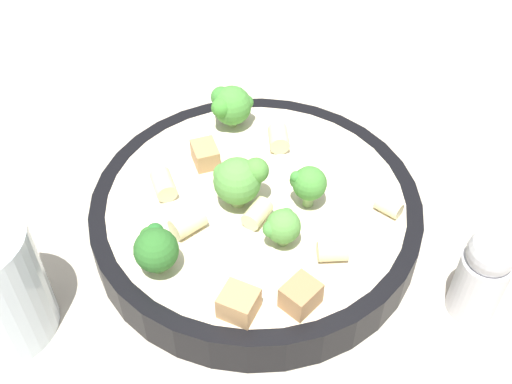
{
  "coord_description": "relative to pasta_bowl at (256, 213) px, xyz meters",
  "views": [
    {
      "loc": [
        0.31,
        -0.19,
        0.43
      ],
      "look_at": [
        0.0,
        0.0,
        0.05
      ],
      "focal_mm": 45.0,
      "sensor_mm": 36.0,
      "label": 1
    }
  ],
  "objects": [
    {
      "name": "rigatoni_0",
      "position": [
        0.08,
        0.02,
        0.02
      ],
      "size": [
        0.02,
        0.03,
        0.02
      ],
      "primitive_type": "cylinder",
      "rotation": [
        1.57,
        0.0,
        2.65
      ],
      "color": "beige",
      "rests_on": "pasta_bowl"
    },
    {
      "name": "rigatoni_5",
      "position": [
        0.07,
        0.09,
        0.02
      ],
      "size": [
        0.02,
        0.02,
        0.01
      ],
      "primitive_type": "cylinder",
      "rotation": [
        1.57,
        0.0,
        1.91
      ],
      "color": "beige",
      "rests_on": "pasta_bowl"
    },
    {
      "name": "ground_plane",
      "position": [
        0.0,
        0.0,
        -0.02
      ],
      "size": [
        2.0,
        2.0,
        0.0
      ],
      "primitive_type": "plane",
      "color": "#BCB29E"
    },
    {
      "name": "broccoli_floret_4",
      "position": [
        -0.01,
        -0.01,
        0.04
      ],
      "size": [
        0.04,
        0.05,
        0.05
      ],
      "color": "#9EC175",
      "rests_on": "pasta_bowl"
    },
    {
      "name": "chicken_chunk_0",
      "position": [
        0.1,
        -0.03,
        0.03
      ],
      "size": [
        0.03,
        0.03,
        0.02
      ],
      "primitive_type": "cube",
      "rotation": [
        0.0,
        0.0,
        1.85
      ],
      "color": "#A87A4C",
      "rests_on": "pasta_bowl"
    },
    {
      "name": "pepper_shaker",
      "position": [
        0.16,
        0.1,
        0.02
      ],
      "size": [
        0.04,
        0.04,
        0.09
      ],
      "color": "silver",
      "rests_on": "ground_plane"
    },
    {
      "name": "rigatoni_2",
      "position": [
        -0.05,
        0.05,
        0.02
      ],
      "size": [
        0.03,
        0.03,
        0.02
      ],
      "primitive_type": "cylinder",
      "rotation": [
        1.57,
        0.0,
        1.1
      ],
      "color": "beige",
      "rests_on": "pasta_bowl"
    },
    {
      "name": "rigatoni_4",
      "position": [
        -0.05,
        -0.06,
        0.02
      ],
      "size": [
        0.03,
        0.02,
        0.02
      ],
      "primitive_type": "cylinder",
      "rotation": [
        1.57,
        0.0,
        1.37
      ],
      "color": "beige",
      "rests_on": "pasta_bowl"
    },
    {
      "name": "broccoli_floret_2",
      "position": [
        0.02,
        -0.1,
        0.04
      ],
      "size": [
        0.03,
        0.03,
        0.04
      ],
      "color": "#9EC175",
      "rests_on": "pasta_bowl"
    },
    {
      "name": "rigatoni_3",
      "position": [
        0.0,
        -0.06,
        0.02
      ],
      "size": [
        0.02,
        0.03,
        0.02
      ],
      "primitive_type": "cylinder",
      "rotation": [
        1.57,
        0.0,
        0.15
      ],
      "color": "beige",
      "rests_on": "pasta_bowl"
    },
    {
      "name": "broccoli_floret_3",
      "position": [
        0.03,
        0.03,
        0.04
      ],
      "size": [
        0.03,
        0.03,
        0.04
      ],
      "color": "#84AD60",
      "rests_on": "pasta_bowl"
    },
    {
      "name": "chicken_chunk_2",
      "position": [
        -0.06,
        -0.01,
        0.02
      ],
      "size": [
        0.03,
        0.03,
        0.02
      ],
      "primitive_type": "cube",
      "rotation": [
        0.0,
        0.0,
        2.92
      ],
      "color": "tan",
      "rests_on": "pasta_bowl"
    },
    {
      "name": "broccoli_floret_1",
      "position": [
        -0.1,
        0.03,
        0.04
      ],
      "size": [
        0.04,
        0.04,
        0.04
      ],
      "color": "#9EC175",
      "rests_on": "pasta_bowl"
    },
    {
      "name": "chicken_chunk_1",
      "position": [
        0.09,
        -0.07,
        0.03
      ],
      "size": [
        0.03,
        0.03,
        0.02
      ],
      "primitive_type": "cube",
      "rotation": [
        0.0,
        0.0,
        0.59
      ],
      "color": "tan",
      "rests_on": "pasta_bowl"
    },
    {
      "name": "broccoli_floret_0",
      "position": [
        0.05,
        -0.01,
        0.03
      ],
      "size": [
        0.03,
        0.03,
        0.03
      ],
      "color": "#84AD60",
      "rests_on": "pasta_bowl"
    },
    {
      "name": "rigatoni_1",
      "position": [
        0.02,
        -0.01,
        0.02
      ],
      "size": [
        0.03,
        0.03,
        0.02
      ],
      "primitive_type": "cylinder",
      "rotation": [
        1.57,
        0.0,
        0.49
      ],
      "color": "beige",
      "rests_on": "pasta_bowl"
    },
    {
      "name": "pasta_bowl",
      "position": [
        0.0,
        0.0,
        0.0
      ],
      "size": [
        0.28,
        0.28,
        0.04
      ],
      "color": "black",
      "rests_on": "ground_plane"
    }
  ]
}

